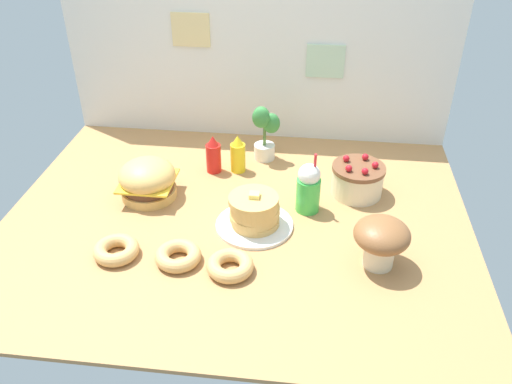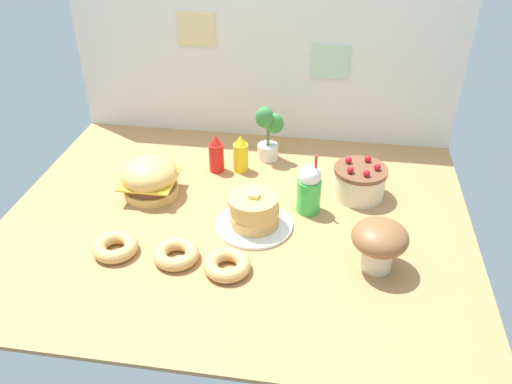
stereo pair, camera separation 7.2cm
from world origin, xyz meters
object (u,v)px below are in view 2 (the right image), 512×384
object	(u,v)px
mushroom_stool	(379,241)
ketchup_bottle	(216,154)
pancake_stack	(254,213)
mustard_bottle	(241,154)
cream_soda_cup	(309,189)
potted_plant	(268,131)
layer_cake	(359,181)
donut_vanilla	(227,265)
burger	(150,178)
donut_chocolate	(176,254)
donut_pink_glaze	(115,247)

from	to	relation	value
mushroom_stool	ketchup_bottle	bearing A→B (deg)	140.95
pancake_stack	mustard_bottle	distance (m)	0.53
mustard_bottle	cream_soda_cup	size ratio (longest dim) A/B	0.67
ketchup_bottle	potted_plant	size ratio (longest dim) A/B	0.66
pancake_stack	layer_cake	distance (m)	0.61
layer_cake	donut_vanilla	distance (m)	0.89
burger	layer_cake	world-z (taller)	burger
ketchup_bottle	cream_soda_cup	bearing A→B (deg)	-30.34
ketchup_bottle	donut_vanilla	bearing A→B (deg)	-74.62
pancake_stack	ketchup_bottle	size ratio (longest dim) A/B	1.70
mustard_bottle	potted_plant	world-z (taller)	potted_plant
layer_cake	potted_plant	xyz separation A→B (m)	(-0.52, 0.31, 0.09)
pancake_stack	mustard_bottle	bearing A→B (deg)	106.99
pancake_stack	donut_chocolate	world-z (taller)	pancake_stack
ketchup_bottle	mustard_bottle	distance (m)	0.14
mustard_bottle	mushroom_stool	distance (m)	1.03
pancake_stack	mushroom_stool	bearing A→B (deg)	-20.24
mustard_bottle	donut_chocolate	bearing A→B (deg)	-100.29
ketchup_bottle	donut_vanilla	size ratio (longest dim) A/B	1.08
cream_soda_cup	donut_vanilla	xyz separation A→B (m)	(-0.31, -0.51, -0.10)
cream_soda_cup	potted_plant	size ratio (longest dim) A/B	0.98
potted_plant	mushroom_stool	xyz separation A→B (m)	(0.60, -0.88, -0.04)
mustard_bottle	donut_chocolate	size ratio (longest dim) A/B	1.08
layer_cake	pancake_stack	bearing A→B (deg)	-144.78
donut_chocolate	potted_plant	distance (m)	1.01
burger	layer_cake	xyz separation A→B (m)	(1.08, 0.16, -0.01)
cream_soda_cup	donut_vanilla	world-z (taller)	cream_soda_cup
cream_soda_cup	donut_chocolate	bearing A→B (deg)	-139.50
cream_soda_cup	potted_plant	xyz separation A→B (m)	(-0.27, 0.49, 0.05)
cream_soda_cup	mushroom_stool	size ratio (longest dim) A/B	1.36
pancake_stack	cream_soda_cup	xyz separation A→B (m)	(0.25, 0.17, 0.05)
ketchup_bottle	donut_chocolate	size ratio (longest dim) A/B	1.08
burger	potted_plant	distance (m)	0.73
potted_plant	pancake_stack	bearing A→B (deg)	-87.90
potted_plant	mushroom_stool	distance (m)	1.06
ketchup_bottle	mushroom_stool	bearing A→B (deg)	-39.05
pancake_stack	donut_chocolate	xyz separation A→B (m)	(-0.30, -0.30, -0.04)
cream_soda_cup	mushroom_stool	bearing A→B (deg)	-49.87
layer_cake	donut_chocolate	world-z (taller)	layer_cake
cream_soda_cup	burger	bearing A→B (deg)	178.54
mustard_bottle	mushroom_stool	size ratio (longest dim) A/B	0.91
mustard_bottle	cream_soda_cup	world-z (taller)	cream_soda_cup
layer_cake	potted_plant	size ratio (longest dim) A/B	0.82
cream_soda_cup	donut_chocolate	size ratio (longest dim) A/B	1.61
burger	potted_plant	bearing A→B (deg)	40.37
ketchup_bottle	mushroom_stool	distance (m)	1.11
donut_chocolate	potted_plant	world-z (taller)	potted_plant
layer_cake	donut_pink_glaze	world-z (taller)	layer_cake
layer_cake	donut_pink_glaze	xyz separation A→B (m)	(-1.09, -0.64, -0.05)
donut_chocolate	cream_soda_cup	bearing A→B (deg)	40.50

